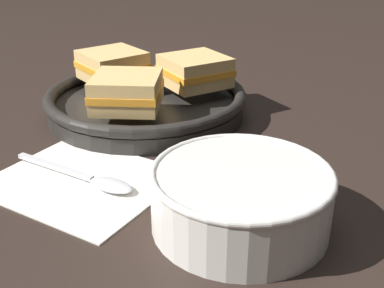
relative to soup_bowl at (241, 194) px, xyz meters
name	(u,v)px	position (x,y,z in m)	size (l,w,h in m)	color
ground_plane	(163,174)	(-0.12, 0.06, -0.04)	(4.00, 4.00, 0.00)	black
napkin	(82,180)	(-0.20, 0.01, -0.03)	(0.22, 0.19, 0.00)	white
soup_bowl	(241,194)	(0.00, 0.00, 0.00)	(0.18, 0.18, 0.06)	silver
spoon	(95,180)	(-0.18, 0.01, -0.03)	(0.18, 0.04, 0.01)	silver
skillet	(146,101)	(-0.23, 0.23, -0.01)	(0.35, 0.39, 0.04)	black
sandwich_near_left	(127,91)	(-0.22, 0.15, 0.03)	(0.12, 0.12, 0.05)	#DBB26B
sandwich_near_right	(195,71)	(-0.17, 0.28, 0.03)	(0.13, 0.13, 0.05)	#DBB26B
sandwich_far_left	(113,65)	(-0.31, 0.26, 0.03)	(0.13, 0.13, 0.05)	#DBB26B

